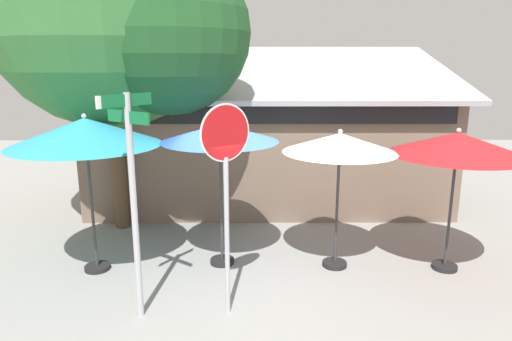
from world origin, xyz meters
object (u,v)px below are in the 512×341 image
(patio_umbrella_crimson_far_right, at_px, (457,145))
(patio_umbrella_ivory_right, at_px, (340,145))
(street_sign_post, at_px, (132,187))
(stop_sign, at_px, (226,171))
(shade_tree, at_px, (120,15))
(patio_umbrella_royal_blue_center, at_px, (220,135))
(patio_umbrella_teal_left, at_px, (85,133))

(patio_umbrella_crimson_far_right, bearing_deg, patio_umbrella_ivory_right, 176.34)
(patio_umbrella_ivory_right, bearing_deg, street_sign_post, -152.65)
(stop_sign, height_order, shade_tree, shade_tree)
(street_sign_post, relative_size, patio_umbrella_ivory_right, 1.29)
(street_sign_post, bearing_deg, patio_umbrella_royal_blue_center, 58.41)
(patio_umbrella_ivory_right, bearing_deg, patio_umbrella_teal_left, -178.33)
(patio_umbrella_ivory_right, relative_size, patio_umbrella_crimson_far_right, 0.99)
(patio_umbrella_ivory_right, height_order, shade_tree, shade_tree)
(stop_sign, bearing_deg, street_sign_post, -175.78)
(patio_umbrella_royal_blue_center, relative_size, shade_tree, 0.38)
(patio_umbrella_crimson_far_right, height_order, shade_tree, shade_tree)
(patio_umbrella_royal_blue_center, relative_size, patio_umbrella_crimson_far_right, 1.04)
(street_sign_post, distance_m, stop_sign, 1.29)
(street_sign_post, xyz_separation_m, patio_umbrella_royal_blue_center, (1.07, 1.75, 0.44))
(street_sign_post, height_order, patio_umbrella_teal_left, street_sign_post)
(street_sign_post, bearing_deg, patio_umbrella_ivory_right, 27.35)
(street_sign_post, bearing_deg, patio_umbrella_teal_left, 127.33)
(stop_sign, distance_m, patio_umbrella_ivory_right, 2.40)
(patio_umbrella_royal_blue_center, bearing_deg, stop_sign, -83.15)
(shade_tree, bearing_deg, street_sign_post, -74.22)
(street_sign_post, distance_m, patio_umbrella_crimson_far_right, 5.30)
(patio_umbrella_teal_left, distance_m, patio_umbrella_ivory_right, 4.27)
(patio_umbrella_ivory_right, xyz_separation_m, shade_tree, (-4.12, 1.92, 2.28))
(street_sign_post, relative_size, patio_umbrella_crimson_far_right, 1.27)
(street_sign_post, distance_m, patio_umbrella_teal_left, 1.95)
(street_sign_post, relative_size, patio_umbrella_teal_left, 1.16)
(stop_sign, distance_m, patio_umbrella_teal_left, 2.80)
(patio_umbrella_teal_left, bearing_deg, stop_sign, -30.11)
(street_sign_post, bearing_deg, shade_tree, 105.78)
(street_sign_post, xyz_separation_m, patio_umbrella_teal_left, (-1.14, 1.49, 0.52))
(stop_sign, xyz_separation_m, patio_umbrella_ivory_right, (1.85, 1.52, 0.09))
(patio_umbrella_royal_blue_center, height_order, patio_umbrella_ivory_right, patio_umbrella_royal_blue_center)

